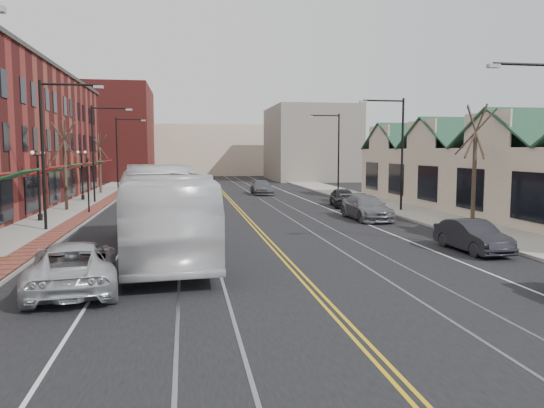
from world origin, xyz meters
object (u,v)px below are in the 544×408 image
object	(u,v)px
parked_car_d	(343,197)
transit_bus	(161,211)
parked_car_b	(473,236)
parked_suv	(74,266)
parked_car_c	(366,208)

from	to	relation	value
parked_car_d	transit_bus	bearing A→B (deg)	-119.23
parked_car_b	parked_suv	bearing A→B (deg)	-169.00
transit_bus	parked_car_b	world-z (taller)	transit_bus
parked_car_c	transit_bus	bearing A→B (deg)	-143.91
parked_car_c	parked_suv	bearing A→B (deg)	-136.63
parked_car_d	parked_car_c	bearing A→B (deg)	-88.14
transit_bus	parked_car_c	bearing A→B (deg)	-147.68
transit_bus	parked_car_d	size ratio (longest dim) A/B	3.10
parked_car_b	parked_car_c	world-z (taller)	parked_car_c
transit_bus	parked_suv	bearing A→B (deg)	59.47
parked_suv	parked_car_d	size ratio (longest dim) A/B	1.29
transit_bus	parked_suv	world-z (taller)	transit_bus
parked_suv	parked_car_d	bearing A→B (deg)	-132.59
transit_bus	parked_car_d	bearing A→B (deg)	-132.70
transit_bus	parked_car_b	size ratio (longest dim) A/B	3.20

